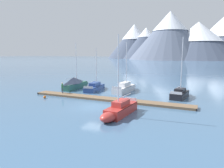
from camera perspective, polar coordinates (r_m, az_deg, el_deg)
The scene contains 13 objects.
ground_plane at distance 25.07m, azimuth -5.31°, elevation -6.44°, with size 700.00×700.00×0.00m, color #426689.
mountain_west_summit at distance 271.67m, azimuth 6.28°, elevation 12.07°, with size 68.15×68.15×43.56m.
mountain_central_massif at distance 253.73m, azimuth 9.52°, elevation 11.35°, with size 59.55×59.55×37.00m.
mountain_shoulder_ridge at distance 228.30m, azimuth 15.91°, elevation 13.25°, with size 84.80×84.80×49.99m.
mountain_east_summit at distance 230.78m, azimuth 23.03°, elevation 11.43°, with size 88.05×88.05×38.17m.
dock at distance 28.53m, azimuth -1.55°, elevation -4.25°, with size 23.67×2.46×0.30m.
sailboat_nearest_berth at distance 38.20m, azimuth -10.22°, elevation 0.25°, with size 1.94×7.38×8.42m.
sailboat_second_berth at distance 36.26m, azimuth -4.73°, elevation -0.83°, with size 2.44×6.77×7.36m.
sailboat_mid_dock_port at distance 34.72m, azimuth 3.82°, elevation -1.07°, with size 2.26×7.37×8.32m.
sailboat_mid_dock_starboard at distance 21.50m, azimuth 1.99°, elevation -7.26°, with size 2.16×6.62×8.39m.
sailboat_far_berth at distance 31.86m, azimuth 18.72°, elevation -2.53°, with size 2.53×5.86×8.84m.
person_on_dock at distance 32.72m, azimuth -13.81°, elevation -0.83°, with size 0.41×0.48×1.69m.
mooring_buoy_channel_marker at distance 31.16m, azimuth -18.41°, elevation -3.48°, with size 0.40×0.40×0.48m.
Camera 1 is at (11.40, -21.36, 6.52)m, focal length 32.50 mm.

